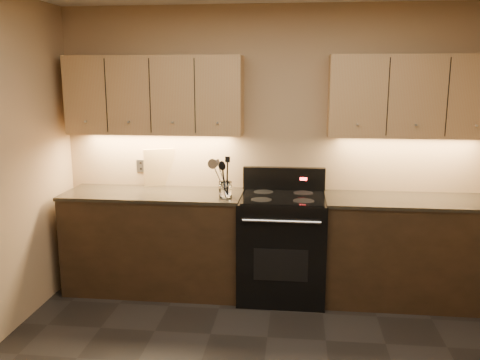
{
  "coord_description": "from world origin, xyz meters",
  "views": [
    {
      "loc": [
        0.19,
        -2.69,
        1.98
      ],
      "look_at": [
        -0.28,
        1.45,
        1.12
      ],
      "focal_mm": 38.0,
      "sensor_mm": 36.0,
      "label": 1
    }
  ],
  "objects": [
    {
      "name": "wall_back",
      "position": [
        0.0,
        2.0,
        1.3
      ],
      "size": [
        4.0,
        0.04,
        2.6
      ],
      "primitive_type": "cube",
      "color": "#A0865E",
      "rests_on": "ground"
    },
    {
      "name": "counter_left",
      "position": [
        -1.1,
        1.7,
        0.47
      ],
      "size": [
        1.62,
        0.62,
        0.93
      ],
      "color": "black",
      "rests_on": "ground"
    },
    {
      "name": "counter_right",
      "position": [
        1.18,
        1.7,
        0.47
      ],
      "size": [
        1.46,
        0.62,
        0.93
      ],
      "color": "black",
      "rests_on": "ground"
    },
    {
      "name": "stove",
      "position": [
        0.08,
        1.68,
        0.48
      ],
      "size": [
        0.76,
        0.68,
        1.14
      ],
      "color": "black",
      "rests_on": "ground"
    },
    {
      "name": "upper_cab_left",
      "position": [
        -1.1,
        1.85,
        1.8
      ],
      "size": [
        1.6,
        0.3,
        0.7
      ],
      "primitive_type": "cube",
      "color": "tan",
      "rests_on": "wall_back"
    },
    {
      "name": "upper_cab_right",
      "position": [
        1.18,
        1.85,
        1.8
      ],
      "size": [
        1.44,
        0.3,
        0.7
      ],
      "primitive_type": "cube",
      "color": "tan",
      "rests_on": "wall_back"
    },
    {
      "name": "outlet_plate",
      "position": [
        -1.3,
        1.99,
        1.12
      ],
      "size": [
        0.08,
        0.01,
        0.12
      ],
      "primitive_type": "cube",
      "color": "#B2B5BA",
      "rests_on": "wall_back"
    },
    {
      "name": "utensil_crock",
      "position": [
        -0.42,
        1.58,
        1.0
      ],
      "size": [
        0.15,
        0.15,
        0.14
      ],
      "color": "white",
      "rests_on": "counter_left"
    },
    {
      "name": "cutting_board",
      "position": [
        -1.11,
        1.97,
        1.11
      ],
      "size": [
        0.29,
        0.16,
        0.37
      ],
      "primitive_type": "cube",
      "rotation": [
        0.12,
        0.0,
        0.35
      ],
      "color": "tan",
      "rests_on": "counter_left"
    },
    {
      "name": "black_spoon",
      "position": [
        -0.42,
        1.59,
        1.11
      ],
      "size": [
        0.08,
        0.15,
        0.33
      ],
      "primitive_type": null,
      "rotation": [
        0.28,
        -0.05,
        -0.06
      ],
      "color": "black",
      "rests_on": "utensil_crock"
    },
    {
      "name": "black_turner",
      "position": [
        -0.41,
        1.57,
        1.12
      ],
      "size": [
        0.11,
        0.14,
        0.36
      ],
      "primitive_type": null,
      "rotation": [
        -0.09,
        0.05,
        0.36
      ],
      "color": "black",
      "rests_on": "utensil_crock"
    },
    {
      "name": "steel_spatula",
      "position": [
        -0.39,
        1.58,
        1.12
      ],
      "size": [
        0.22,
        0.14,
        0.35
      ],
      "primitive_type": null,
      "rotation": [
        0.0,
        -0.36,
        -0.34
      ],
      "color": "silver",
      "rests_on": "utensil_crock"
    },
    {
      "name": "steel_skimmer",
      "position": [
        -0.4,
        1.57,
        1.11
      ],
      "size": [
        0.24,
        0.15,
        0.34
      ],
      "primitive_type": null,
      "rotation": [
        -0.14,
        -0.47,
        -0.09
      ],
      "color": "silver",
      "rests_on": "utensil_crock"
    }
  ]
}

